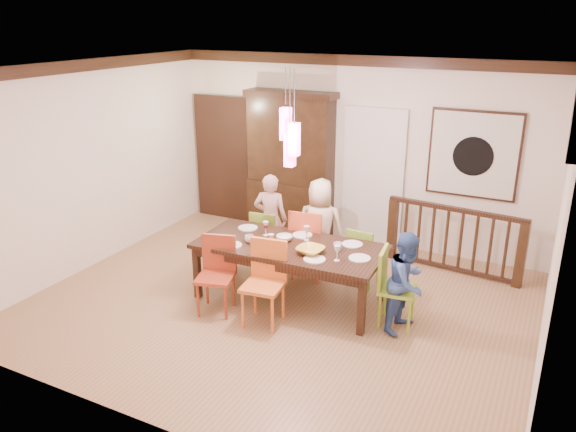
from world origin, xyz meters
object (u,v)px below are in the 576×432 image
at_px(person_end_right, 407,282).
at_px(balustrade, 453,238).
at_px(person_far_mid, 320,227).
at_px(chair_end_right, 398,283).
at_px(person_far_left, 271,219).
at_px(dining_table, 290,250).
at_px(china_hutch, 291,164).
at_px(chair_far_left, 267,234).

bearing_deg(person_end_right, balustrade, 6.67).
relative_size(person_far_mid, person_end_right, 1.16).
bearing_deg(person_far_mid, balustrade, -167.11).
distance_m(chair_end_right, person_far_left, 2.34).
xyz_separation_m(chair_end_right, person_far_left, (-2.16, 0.90, 0.14)).
bearing_deg(dining_table, china_hutch, 114.02).
bearing_deg(chair_far_left, chair_end_right, 154.42).
distance_m(dining_table, person_far_left, 1.18).
bearing_deg(balustrade, person_far_mid, -145.59).
bearing_deg(chair_end_right, person_end_right, -122.56).
xyz_separation_m(balustrade, person_far_left, (-2.44, -0.87, 0.17)).
height_order(balustrade, person_far_left, person_far_left).
xyz_separation_m(chair_far_left, person_far_mid, (0.77, 0.11, 0.20)).
xyz_separation_m(chair_far_left, china_hutch, (-0.30, 1.35, 0.68)).
relative_size(dining_table, china_hutch, 1.02).
relative_size(balustrade, person_far_left, 1.45).
relative_size(chair_far_left, balustrade, 0.44).
relative_size(dining_table, person_end_right, 2.01).
bearing_deg(chair_end_right, china_hutch, 42.36).
relative_size(chair_end_right, person_far_mid, 0.67).
relative_size(dining_table, person_far_left, 1.78).
relative_size(china_hutch, balustrade, 1.20).
bearing_deg(person_far_left, chair_end_right, 143.93).
height_order(chair_far_left, china_hutch, china_hutch).
bearing_deg(china_hutch, person_far_left, -77.01).
xyz_separation_m(china_hutch, person_far_mid, (1.07, -1.25, -0.49)).
xyz_separation_m(balustrade, person_far_mid, (-1.66, -0.90, 0.19)).
distance_m(chair_far_left, person_end_right, 2.40).
relative_size(balustrade, person_far_mid, 1.41).
bearing_deg(china_hutch, person_end_right, -40.33).
relative_size(dining_table, balustrade, 1.22).
bearing_deg(person_far_left, dining_table, 116.61).
bearing_deg(china_hutch, dining_table, -63.85).
relative_size(chair_end_right, china_hutch, 0.40).
distance_m(chair_end_right, person_end_right, 0.14).
bearing_deg(dining_table, person_end_right, -4.13).
bearing_deg(dining_table, person_far_mid, 85.88).
height_order(dining_table, person_far_left, person_far_left).
bearing_deg(balustrade, dining_table, -127.75).
xyz_separation_m(dining_table, person_far_mid, (0.03, 0.87, 0.01)).
relative_size(balustrade, person_end_right, 1.64).
distance_m(chair_end_right, person_far_mid, 1.63).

